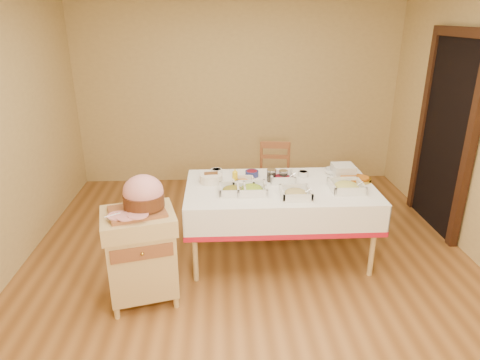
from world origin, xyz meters
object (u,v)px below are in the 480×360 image
preserve_jar_right (283,176)px  ham_on_board (143,196)px  dining_table (279,201)px  dining_chair (274,178)px  mustard_bottle (235,177)px  brass_platter (354,179)px  butcher_cart (141,252)px  preserve_jar_left (271,176)px  bread_basket (211,178)px  plate_stack (343,170)px

preserve_jar_right → ham_on_board: bearing=-148.7°
dining_table → dining_chair: 1.04m
mustard_bottle → ham_on_board: bearing=-137.8°
ham_on_board → brass_platter: size_ratio=1.37×
butcher_cart → dining_chair: bearing=51.8°
preserve_jar_left → dining_chair: bearing=80.2°
ham_on_board → preserve_jar_left: (1.14, 0.77, -0.14)m
dining_table → bread_basket: (-0.67, 0.13, 0.20)m
bread_basket → brass_platter: 1.43m
dining_chair → ham_on_board: (-1.29, -1.67, 0.50)m
preserve_jar_left → mustard_bottle: 0.37m
plate_stack → brass_platter: bearing=-64.8°
mustard_bottle → brass_platter: size_ratio=0.48×
ham_on_board → mustard_bottle: ham_on_board is taller
preserve_jar_right → brass_platter: size_ratio=0.33×
bread_basket → plate_stack: size_ratio=1.05×
preserve_jar_right → plate_stack: 0.65m
mustard_bottle → bread_basket: mustard_bottle is taller
dining_chair → bread_basket: size_ratio=3.86×
dining_chair → brass_platter: dining_chair is taller
ham_on_board → plate_stack: 2.09m
preserve_jar_left → mustard_bottle: bearing=-169.0°
dining_table → brass_platter: (0.76, 0.09, 0.18)m
dining_chair → plate_stack: 1.05m
butcher_cart → preserve_jar_left: preserve_jar_left is taller
preserve_jar_left → preserve_jar_right: bearing=-3.3°
butcher_cart → ham_on_board: ham_on_board is taller
preserve_jar_right → plate_stack: (0.64, 0.12, 0.01)m
dining_table → butcher_cart: 1.43m
dining_chair → mustard_bottle: mustard_bottle is taller
preserve_jar_left → brass_platter: 0.83m
butcher_cart → mustard_bottle: mustard_bottle is taller
dining_table → preserve_jar_right: size_ratio=16.11×
bread_basket → dining_table: bearing=-11.4°
butcher_cart → bread_basket: bread_basket is taller
ham_on_board → brass_platter: (1.96, 0.73, -0.17)m
preserve_jar_right → mustard_bottle: (-0.48, -0.06, 0.02)m
preserve_jar_right → bread_basket: (-0.72, 0.01, -0.01)m
dining_chair → mustard_bottle: 1.16m
ham_on_board → preserve_jar_right: (1.25, 0.76, -0.14)m
dining_chair → ham_on_board: size_ratio=1.88×
dining_chair → plate_stack: bearing=-52.5°
plate_stack → brass_platter: plate_stack is taller
dining_chair → ham_on_board: 2.17m
dining_table → preserve_jar_left: preserve_jar_left is taller
plate_stack → mustard_bottle: bearing=-170.6°
butcher_cart → brass_platter: size_ratio=2.43×
mustard_bottle → preserve_jar_right: bearing=7.6°
ham_on_board → mustard_bottle: (0.77, 0.70, -0.12)m
butcher_cart → brass_platter: (2.01, 0.76, 0.31)m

